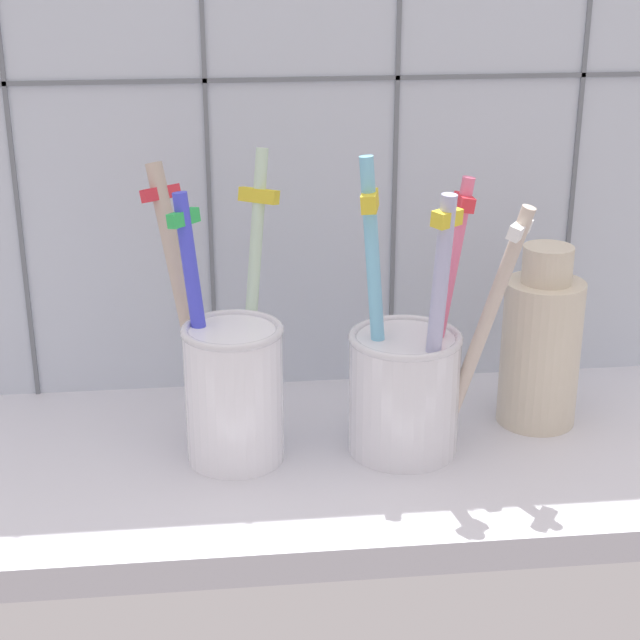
{
  "coord_description": "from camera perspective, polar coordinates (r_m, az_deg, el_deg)",
  "views": [
    {
      "loc": [
        -6.24,
        -57.38,
        33.41
      ],
      "look_at": [
        0.0,
        -0.07,
        11.1
      ],
      "focal_mm": 57.34,
      "sensor_mm": 36.0,
      "label": 1
    }
  ],
  "objects": [
    {
      "name": "toothbrush_cup_left",
      "position": [
        0.63,
        -5.02,
        -3.34
      ],
      "size": [
        8.66,
        9.93,
        18.78
      ],
      "color": "white",
      "rests_on": "counter_slab"
    },
    {
      "name": "toothbrush_cup_right",
      "position": [
        0.64,
        4.91,
        -3.43
      ],
      "size": [
        10.55,
        7.36,
        19.05
      ],
      "color": "white",
      "rests_on": "counter_slab"
    },
    {
      "name": "ceramic_vase",
      "position": [
        0.69,
        12.22,
        -1.39
      ],
      "size": [
        5.23,
        5.23,
        12.32
      ],
      "color": "beige",
      "rests_on": "counter_slab"
    },
    {
      "name": "tile_wall_back",
      "position": [
        0.71,
        -1.09,
        12.25
      ],
      "size": [
        64.0,
        2.2,
        45.0
      ],
      "color": "silver",
      "rests_on": "ground"
    },
    {
      "name": "counter_slab",
      "position": [
        0.66,
        -0.01,
        -8.16
      ],
      "size": [
        64.0,
        22.0,
        2.0
      ],
      "primitive_type": "cube",
      "color": "silver",
      "rests_on": "ground"
    }
  ]
}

